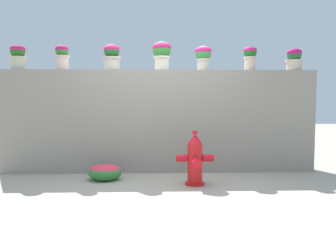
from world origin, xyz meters
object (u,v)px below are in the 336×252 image
object	(u,v)px
potted_plant_0	(18,56)
potted_plant_2	(112,55)
potted_plant_1	(62,56)
fire_hydrant	(195,161)
potted_plant_3	(162,52)
potted_plant_5	(250,56)
flower_bush_left	(105,172)
potted_plant_4	(203,55)
potted_plant_6	(294,58)

from	to	relation	value
potted_plant_0	potted_plant_2	distance (m)	1.54
potted_plant_1	fire_hydrant	size ratio (longest dim) A/B	0.53
potted_plant_3	fire_hydrant	bearing A→B (deg)	-65.76
potted_plant_5	flower_bush_left	distance (m)	3.04
potted_plant_2	potted_plant_4	distance (m)	1.52
flower_bush_left	potted_plant_2	bearing A→B (deg)	86.29
potted_plant_0	potted_plant_5	distance (m)	3.84
potted_plant_1	fire_hydrant	bearing A→B (deg)	-25.47
potted_plant_1	potted_plant_3	bearing A→B (deg)	0.22
potted_plant_1	potted_plant_5	bearing A→B (deg)	0.19
potted_plant_0	potted_plant_3	world-z (taller)	potted_plant_3
potted_plant_1	fire_hydrant	xyz separation A→B (m)	(2.09, -0.99, -1.58)
potted_plant_2	flower_bush_left	bearing A→B (deg)	-93.71
fire_hydrant	flower_bush_left	bearing A→B (deg)	164.99
potted_plant_1	flower_bush_left	world-z (taller)	potted_plant_1
potted_plant_2	fire_hydrant	world-z (taller)	potted_plant_2
potted_plant_2	potted_plant_3	bearing A→B (deg)	-0.78
potted_plant_0	potted_plant_3	distance (m)	2.37
potted_plant_5	potted_plant_6	xyz separation A→B (m)	(0.75, 0.00, -0.04)
potted_plant_6	flower_bush_left	distance (m)	3.63
potted_plant_5	potted_plant_3	bearing A→B (deg)	-179.84
potted_plant_0	potted_plant_6	bearing A→B (deg)	-0.35
potted_plant_3	fire_hydrant	xyz separation A→B (m)	(0.45, -1.00, -1.64)
potted_plant_3	potted_plant_4	size ratio (longest dim) A/B	1.16
potted_plant_0	potted_plant_3	xyz separation A→B (m)	(2.37, -0.03, 0.06)
potted_plant_1	potted_plant_5	distance (m)	3.11
potted_plant_5	potted_plant_6	size ratio (longest dim) A/B	1.07
potted_plant_1	potted_plant_5	size ratio (longest dim) A/B	1.01
potted_plant_1	potted_plant_5	xyz separation A→B (m)	(3.11, 0.01, 0.02)
potted_plant_0	potted_plant_2	bearing A→B (deg)	-0.82
potted_plant_2	flower_bush_left	xyz separation A→B (m)	(-0.04, -0.66, -1.81)
potted_plant_3	potted_plant_1	bearing A→B (deg)	-179.78
potted_plant_6	flower_bush_left	size ratio (longest dim) A/B	0.77
potted_plant_4	flower_bush_left	distance (m)	2.49
potted_plant_0	flower_bush_left	world-z (taller)	potted_plant_0
potted_plant_0	potted_plant_5	xyz separation A→B (m)	(3.84, -0.03, 0.02)
potted_plant_4	potted_plant_5	bearing A→B (deg)	-1.15
potted_plant_1	potted_plant_2	size ratio (longest dim) A/B	0.95
potted_plant_3	fire_hydrant	world-z (taller)	potted_plant_3
fire_hydrant	potted_plant_4	bearing A→B (deg)	76.81
flower_bush_left	potted_plant_3	bearing A→B (deg)	36.63
fire_hydrant	potted_plant_0	bearing A→B (deg)	159.85
potted_plant_2	potted_plant_3	size ratio (longest dim) A/B	0.91
potted_plant_2	fire_hydrant	size ratio (longest dim) A/B	0.56
potted_plant_0	potted_plant_6	world-z (taller)	potted_plant_0
potted_plant_4	fire_hydrant	size ratio (longest dim) A/B	0.53
potted_plant_0	potted_plant_5	bearing A→B (deg)	-0.43
potted_plant_1	potted_plant_6	distance (m)	3.86
potted_plant_0	potted_plant_2	xyz separation A→B (m)	(1.54, -0.02, 0.01)
potted_plant_1	potted_plant_2	bearing A→B (deg)	1.23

